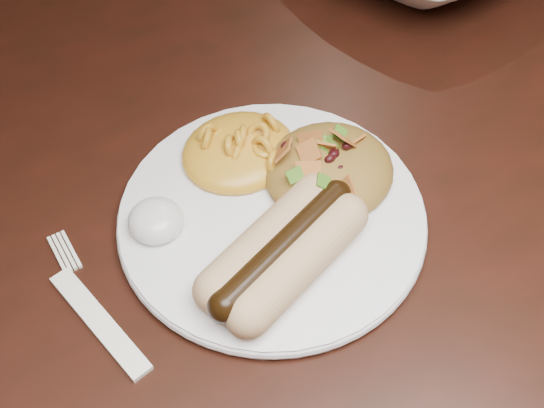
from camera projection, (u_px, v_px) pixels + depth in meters
table at (194, 203)px, 0.68m from camera, size 1.60×0.90×0.75m
plate at (272, 217)px, 0.55m from camera, size 0.27×0.27×0.01m
hotdog at (284, 251)px, 0.50m from camera, size 0.12×0.10×0.03m
mac_and_cheese at (238, 140)px, 0.56m from camera, size 0.10×0.10×0.03m
sour_cream at (155, 217)px, 0.53m from camera, size 0.05×0.05×0.02m
taco_salad at (330, 162)px, 0.55m from camera, size 0.10×0.09×0.04m
fork at (100, 322)px, 0.50m from camera, size 0.05×0.16×0.00m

